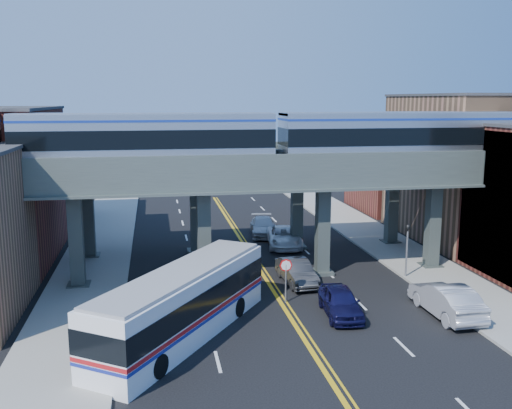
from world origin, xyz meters
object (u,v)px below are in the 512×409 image
car_lane_c (284,237)px  stop_sign (286,273)px  car_lane_d (263,227)px  car_parked_curb (446,300)px  traffic_signal (407,245)px  transit_bus (183,304)px  transit_train (146,139)px  car_lane_b (297,272)px  car_lane_a (341,302)px

car_lane_c → stop_sign: bearing=-95.4°
car_lane_d → car_parked_curb: (6.29, -20.40, 0.16)m
traffic_signal → car_lane_c: 11.50m
stop_sign → car_lane_d: stop_sign is taller
stop_sign → car_lane_c: bearing=77.3°
transit_bus → car_lane_d: transit_bus is taller
transit_train → stop_sign: bearing=-32.7°
transit_bus → car_parked_curb: (14.38, 0.33, -0.79)m
transit_train → stop_sign: size_ratio=18.57×
traffic_signal → car_parked_curb: 6.78m
transit_bus → car_lane_b: transit_bus is taller
car_lane_c → car_lane_d: size_ratio=1.08×
transit_bus → stop_sign: bearing=-22.9°
traffic_signal → car_lane_c: bearing=122.1°
stop_sign → car_lane_a: stop_sign is taller
car_lane_c → car_lane_d: bearing=109.9°
car_lane_c → transit_bus: bearing=-111.3°
transit_train → car_lane_a: (10.27, -7.56, -8.55)m
car_lane_a → car_lane_d: size_ratio=0.88×
car_lane_a → car_lane_d: (-0.58, 19.36, -0.03)m
transit_bus → car_lane_b: 10.57m
transit_bus → car_lane_a: size_ratio=2.65×
transit_train → car_parked_curb: (15.97, -8.60, -8.42)m
stop_sign → car_lane_b: bearing=65.4°
car_lane_a → stop_sign: bearing=139.1°
car_lane_a → car_lane_d: car_lane_a is taller
stop_sign → car_lane_b: stop_sign is taller
car_parked_curb → traffic_signal: bearing=-96.8°
stop_sign → car_lane_a: 3.70m
transit_bus → car_lane_a: (8.67, 1.37, -0.92)m
car_lane_a → traffic_signal: bearing=45.8°
car_parked_curb → car_lane_d: bearing=-73.6°
car_lane_c → transit_train: bearing=-136.9°
transit_train → traffic_signal: transit_train is taller
transit_train → car_lane_c: transit_train is taller
stop_sign → car_lane_c: (2.84, 12.66, -0.98)m
transit_bus → car_lane_d: bearing=13.3°
car_lane_a → car_lane_b: 5.92m
stop_sign → car_parked_curb: bearing=-23.7°
car_lane_b → car_lane_c: (1.34, 9.38, 0.01)m
car_lane_a → car_parked_curb: bearing=-5.4°
car_lane_b → car_lane_d: 13.53m
stop_sign → car_lane_d: bearing=83.5°
car_lane_b → car_lane_d: size_ratio=0.90×
transit_train → transit_bus: 11.85m
car_lane_b → car_parked_curb: (6.70, -6.87, 0.14)m
car_lane_a → car_parked_curb: car_parked_curb is taller
car_lane_d → transit_bus: bearing=-104.4°
car_lane_d → traffic_signal: bearing=-56.3°
stop_sign → car_lane_c: size_ratio=0.47×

